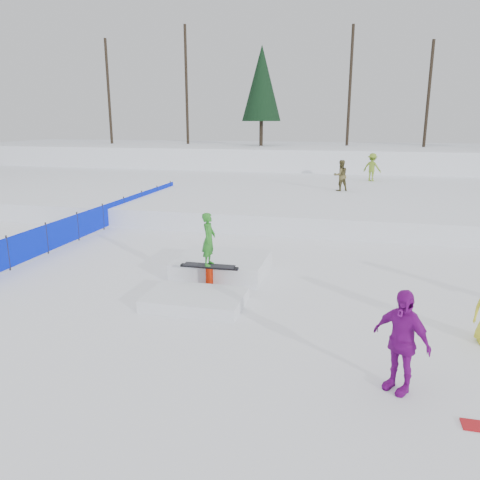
% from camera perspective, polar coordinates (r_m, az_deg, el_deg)
% --- Properties ---
extents(ground, '(120.00, 120.00, 0.00)m').
position_cam_1_polar(ground, '(12.18, -4.51, -7.17)').
color(ground, white).
extents(snow_berm, '(60.00, 14.00, 2.40)m').
position_cam_1_polar(snow_berm, '(41.05, 8.53, 9.67)').
color(snow_berm, white).
rests_on(snow_berm, ground).
extents(snow_midrise, '(50.00, 18.00, 0.80)m').
position_cam_1_polar(snow_midrise, '(27.30, 5.83, 5.75)').
color(snow_midrise, white).
rests_on(snow_midrise, ground).
extents(safety_fence, '(0.05, 16.00, 1.10)m').
position_cam_1_polar(safety_fence, '(20.43, -16.34, 2.75)').
color(safety_fence, '#0318CB').
rests_on(safety_fence, ground).
extents(treeline, '(40.24, 4.22, 10.50)m').
position_cam_1_polar(treeline, '(39.24, 18.14, 18.07)').
color(treeline, black).
rests_on(treeline, snow_berm).
extents(walker_olive, '(0.99, 0.92, 1.64)m').
position_cam_1_polar(walker_olive, '(25.67, 12.17, 7.70)').
color(walker_olive, brown).
rests_on(walker_olive, snow_midrise).
extents(walker_ygreen, '(1.27, 1.03, 1.71)m').
position_cam_1_polar(walker_ygreen, '(30.35, 15.81, 8.53)').
color(walker_ygreen, olive).
rests_on(walker_ygreen, snow_midrise).
extents(spectator_purple, '(1.11, 1.01, 1.81)m').
position_cam_1_polar(spectator_purple, '(8.40, 19.03, -11.53)').
color(spectator_purple, '#860E8D').
rests_on(spectator_purple, ground).
extents(jib_rail_feature, '(2.60, 4.40, 2.11)m').
position_cam_1_polar(jib_rail_feature, '(13.28, -3.02, -3.90)').
color(jib_rail_feature, white).
rests_on(jib_rail_feature, ground).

